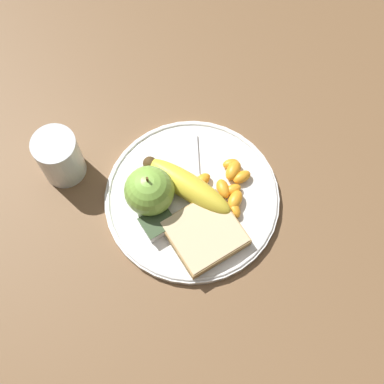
{
  "coord_description": "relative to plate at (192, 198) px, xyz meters",
  "views": [
    {
      "loc": [
        -0.16,
        -0.26,
        0.77
      ],
      "look_at": [
        0.0,
        0.0,
        0.03
      ],
      "focal_mm": 50.0,
      "sensor_mm": 36.0,
      "label": 1
    }
  ],
  "objects": [
    {
      "name": "ground_plane",
      "position": [
        0.0,
        0.0,
        -0.01
      ],
      "size": [
        3.0,
        3.0,
        0.0
      ],
      "primitive_type": "plane",
      "color": "brown"
    },
    {
      "name": "plate",
      "position": [
        0.0,
        0.0,
        0.0
      ],
      "size": [
        0.27,
        0.27,
        0.01
      ],
      "color": "white",
      "rests_on": "ground_plane"
    },
    {
      "name": "juice_glass",
      "position": [
        -0.14,
        0.15,
        0.03
      ],
      "size": [
        0.07,
        0.07,
        0.09
      ],
      "color": "silver",
      "rests_on": "ground_plane"
    },
    {
      "name": "apple",
      "position": [
        -0.06,
        0.03,
        0.04
      ],
      "size": [
        0.07,
        0.07,
        0.08
      ],
      "color": "#84BC47",
      "rests_on": "plate"
    },
    {
      "name": "banana",
      "position": [
        -0.0,
        0.01,
        0.02
      ],
      "size": [
        0.1,
        0.15,
        0.04
      ],
      "color": "yellow",
      "rests_on": "plate"
    },
    {
      "name": "bread_slice",
      "position": [
        -0.02,
        -0.06,
        0.02
      ],
      "size": [
        0.1,
        0.1,
        0.02
      ],
      "color": "#AB8751",
      "rests_on": "plate"
    },
    {
      "name": "fork",
      "position": [
        0.01,
        0.0,
        0.01
      ],
      "size": [
        0.1,
        0.15,
        0.0
      ],
      "rotation": [
        0.0,
        0.0,
        10.48
      ],
      "color": "silver",
      "rests_on": "plate"
    },
    {
      "name": "jam_packet",
      "position": [
        -0.07,
        -0.01,
        0.01
      ],
      "size": [
        0.05,
        0.04,
        0.02
      ],
      "color": "silver",
      "rests_on": "plate"
    },
    {
      "name": "orange_segment_0",
      "position": [
        0.05,
        -0.02,
        0.01
      ],
      "size": [
        0.03,
        0.04,
        0.02
      ],
      "color": "orange",
      "rests_on": "plate"
    },
    {
      "name": "orange_segment_1",
      "position": [
        0.03,
        -0.06,
        0.01
      ],
      "size": [
        0.03,
        0.02,
        0.02
      ],
      "color": "orange",
      "rests_on": "plate"
    },
    {
      "name": "orange_segment_2",
      "position": [
        0.03,
        0.01,
        0.01
      ],
      "size": [
        0.03,
        0.02,
        0.02
      ],
      "color": "orange",
      "rests_on": "plate"
    },
    {
      "name": "orange_segment_3",
      "position": [
        0.08,
        0.0,
        0.01
      ],
      "size": [
        0.04,
        0.04,
        0.02
      ],
      "color": "orange",
      "rests_on": "plate"
    },
    {
      "name": "orange_segment_4",
      "position": [
        0.04,
        -0.05,
        0.01
      ],
      "size": [
        0.02,
        0.03,
        0.02
      ],
      "color": "orange",
      "rests_on": "plate"
    },
    {
      "name": "orange_segment_5",
      "position": [
        0.06,
        -0.03,
        0.01
      ],
      "size": [
        0.03,
        0.02,
        0.01
      ],
      "color": "orange",
      "rests_on": "plate"
    },
    {
      "name": "orange_segment_6",
      "position": [
        0.08,
        0.01,
        0.01
      ],
      "size": [
        0.03,
        0.02,
        0.01
      ],
      "color": "orange",
      "rests_on": "plate"
    },
    {
      "name": "orange_segment_7",
      "position": [
        0.02,
        -0.03,
        0.01
      ],
      "size": [
        0.03,
        0.02,
        0.02
      ],
      "color": "orange",
      "rests_on": "plate"
    },
    {
      "name": "orange_segment_8",
      "position": [
        0.08,
        -0.02,
        0.01
      ],
      "size": [
        0.03,
        0.02,
        0.02
      ],
      "color": "orange",
      "rests_on": "plate"
    },
    {
      "name": "orange_segment_9",
      "position": [
        0.05,
        -0.04,
        0.01
      ],
      "size": [
        0.04,
        0.03,
        0.02
      ],
      "color": "orange",
      "rests_on": "plate"
    }
  ]
}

